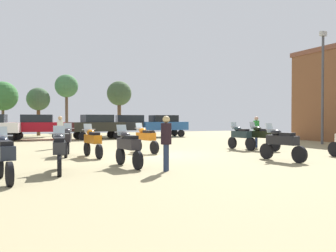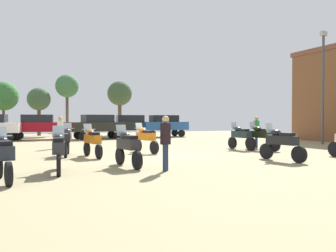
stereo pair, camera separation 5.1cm
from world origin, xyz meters
name	(u,v)px [view 1 (the left image)]	position (x,y,z in m)	size (l,w,h in m)	color
ground_plane	(150,155)	(0.00, 0.00, 0.01)	(44.00, 52.00, 0.02)	#928660
motorcycle_2	(59,150)	(-4.50, -3.78, 0.73)	(0.62, 2.06, 1.45)	black
motorcycle_3	(67,140)	(-3.55, 1.19, 0.74)	(0.72, 2.17, 1.47)	black
motorcycle_4	(128,146)	(-2.16, -3.47, 0.73)	(0.62, 2.07, 1.46)	black
motorcycle_5	(262,136)	(6.21, -0.29, 0.76)	(0.72, 2.23, 1.50)	black
motorcycle_6	(92,141)	(-2.63, 0.12, 0.73)	(0.64, 2.10, 1.45)	black
motorcycle_8	(4,155)	(-6.03, -4.83, 0.73)	(0.68, 2.13, 1.45)	black
motorcycle_9	(241,136)	(5.49, 0.55, 0.75)	(0.62, 2.15, 1.48)	black
motorcycle_11	(282,142)	(3.90, -4.31, 0.75)	(0.65, 2.25, 1.48)	black
motorcycle_13	(145,138)	(0.16, 1.01, 0.74)	(0.72, 2.09, 1.46)	black
car_1	(37,125)	(-3.88, 14.81, 1.19)	(4.52, 2.42, 2.00)	black
car_2	(97,125)	(0.67, 13.58, 1.19)	(4.46, 2.23, 2.00)	black
car_5	(164,124)	(7.10, 14.63, 1.19)	(4.32, 1.84, 2.00)	black
car_6	(130,124)	(3.99, 15.20, 1.19)	(4.52, 2.41, 2.00)	black
person_1	(60,129)	(-3.28, 5.59, 1.09)	(0.39, 0.39, 1.82)	#292741
person_2	(256,129)	(7.24, 1.44, 1.08)	(0.47, 0.47, 1.80)	#1E294D
person_3	(166,139)	(-1.35, -4.87, 1.05)	(0.48, 0.48, 1.76)	#202C49
tree_2	(66,87)	(-0.57, 21.95, 4.97)	(2.35, 2.35, 6.21)	brown
tree_3	(3,96)	(-6.46, 20.53, 3.76)	(2.68, 2.68, 5.10)	brown
tree_4	(119,94)	(4.76, 21.10, 4.32)	(2.61, 2.61, 5.68)	brown
tree_5	(38,100)	(-3.29, 21.89, 3.58)	(2.26, 2.26, 4.76)	brown
lamp_post	(323,82)	(12.75, 1.63, 4.10)	(0.44, 0.24, 7.36)	#47474C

